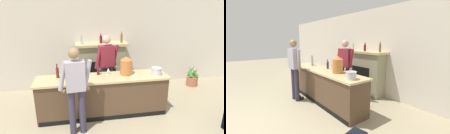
% 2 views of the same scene
% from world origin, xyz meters
% --- Properties ---
extents(wall_back_panel, '(12.00, 0.07, 2.75)m').
position_xyz_m(wall_back_panel, '(0.00, 3.76, 1.38)').
color(wall_back_panel, beige).
rests_on(wall_back_panel, ground_plane).
extents(bar_counter, '(3.00, 0.68, 0.94)m').
position_xyz_m(bar_counter, '(-0.10, 2.02, 0.47)').
color(bar_counter, '#503A28').
rests_on(bar_counter, ground_plane).
extents(fireplace_stone, '(1.50, 0.52, 1.73)m').
position_xyz_m(fireplace_stone, '(0.07, 3.50, 0.72)').
color(fireplace_stone, gray).
rests_on(fireplace_stone, ground_plane).
extents(potted_plant_corner, '(0.35, 0.36, 0.69)m').
position_xyz_m(potted_plant_corner, '(2.91, 3.19, 0.26)').
color(potted_plant_corner, '#A25E42').
rests_on(potted_plant_corner, ground_plane).
extents(person_customer, '(0.66, 0.33, 1.78)m').
position_xyz_m(person_customer, '(-0.71, 1.39, 0.99)').
color(person_customer, '#363045').
rests_on(person_customer, ground_plane).
extents(person_bartender, '(0.64, 0.37, 1.78)m').
position_xyz_m(person_bartender, '(0.08, 2.63, 0.99)').
color(person_bartender, '#39413A').
rests_on(person_bartender, ground_plane).
extents(copper_dispenser, '(0.28, 0.32, 0.43)m').
position_xyz_m(copper_dispenser, '(0.45, 2.09, 1.15)').
color(copper_dispenser, '#B66B35').
rests_on(copper_dispenser, bar_counter).
extents(ice_bucket_steel, '(0.24, 0.24, 0.17)m').
position_xyz_m(ice_bucket_steel, '(1.14, 1.94, 1.02)').
color(ice_bucket_steel, silver).
rests_on(ice_bucket_steel, bar_counter).
extents(wine_bottle_riesling_slim, '(0.08, 0.08, 0.29)m').
position_xyz_m(wine_bottle_riesling_slim, '(-0.94, 2.08, 1.07)').
color(wine_bottle_riesling_slim, '#A0A8B7').
rests_on(wine_bottle_riesling_slim, bar_counter).
extents(wine_bottle_merlot_tall, '(0.07, 0.07, 0.32)m').
position_xyz_m(wine_bottle_merlot_tall, '(-1.10, 2.15, 1.08)').
color(wine_bottle_merlot_tall, '#5F1F14').
rests_on(wine_bottle_merlot_tall, bar_counter).
extents(wine_bottle_port_short, '(0.07, 0.07, 0.27)m').
position_xyz_m(wine_bottle_port_short, '(-0.19, 2.20, 1.06)').
color(wine_bottle_port_short, '#4D1724').
rests_on(wine_bottle_port_short, bar_counter).
extents(wine_glass_front_right, '(0.07, 0.07, 0.18)m').
position_xyz_m(wine_glass_front_right, '(-0.67, 2.24, 1.07)').
color(wine_glass_front_right, silver).
rests_on(wine_glass_front_right, bar_counter).
extents(wine_glass_by_dispenser, '(0.07, 0.07, 0.16)m').
position_xyz_m(wine_glass_by_dispenser, '(0.05, 2.16, 1.05)').
color(wine_glass_by_dispenser, silver).
rests_on(wine_glass_by_dispenser, bar_counter).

